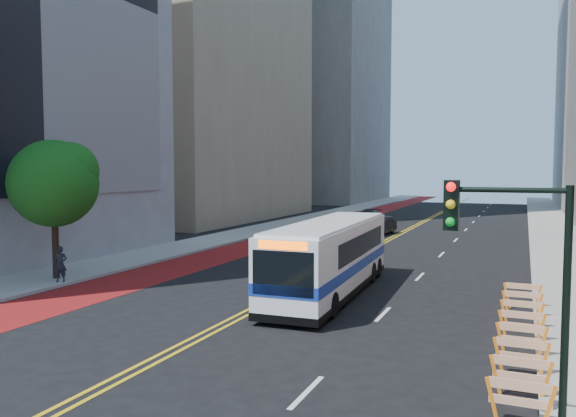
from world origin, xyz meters
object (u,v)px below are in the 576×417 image
at_px(street_tree, 55,180).
at_px(car_c, 368,218).
at_px(car_a, 301,234).
at_px(pedestrian, 60,264).
at_px(transit_bus, 331,256).
at_px(car_b, 379,226).
at_px(traffic_signal, 513,263).

xyz_separation_m(street_tree, car_c, (6.85, 32.67, -4.19)).
relative_size(car_a, pedestrian, 2.59).
bearing_deg(car_a, car_c, 77.40).
height_order(transit_bus, car_c, transit_bus).
xyz_separation_m(car_c, pedestrian, (-6.01, -33.33, 0.27)).
distance_m(transit_bus, car_b, 23.04).
height_order(transit_bus, pedestrian, transit_bus).
bearing_deg(car_b, transit_bus, -75.18).
xyz_separation_m(street_tree, pedestrian, (0.84, -0.66, -3.92)).
height_order(car_b, car_c, car_b).
xyz_separation_m(transit_bus, car_c, (-6.28, 30.17, -0.94)).
distance_m(traffic_signal, car_b, 36.61).
xyz_separation_m(traffic_signal, car_c, (-13.81, 42.22, -3.00)).
xyz_separation_m(traffic_signal, pedestrian, (-19.81, 8.89, -2.73)).
height_order(transit_bus, car_b, transit_bus).
bearing_deg(car_b, car_c, 117.69).
bearing_deg(car_b, street_tree, -104.74).
height_order(traffic_signal, transit_bus, traffic_signal).
distance_m(car_b, car_c, 7.95).
relative_size(street_tree, car_a, 1.54).
height_order(car_a, car_b, car_b).
height_order(car_a, car_c, car_a).
xyz_separation_m(car_b, car_c, (-2.89, 7.41, -0.02)).
bearing_deg(car_c, car_b, -70.33).
height_order(car_b, pedestrian, pedestrian).
xyz_separation_m(street_tree, car_a, (5.90, 17.17, -4.17)).
height_order(street_tree, pedestrian, street_tree).
height_order(street_tree, car_b, street_tree).
relative_size(transit_bus, car_a, 2.68).
xyz_separation_m(street_tree, transit_bus, (13.13, 2.49, -3.25)).
height_order(car_c, pedestrian, pedestrian).
distance_m(car_a, car_c, 15.53).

